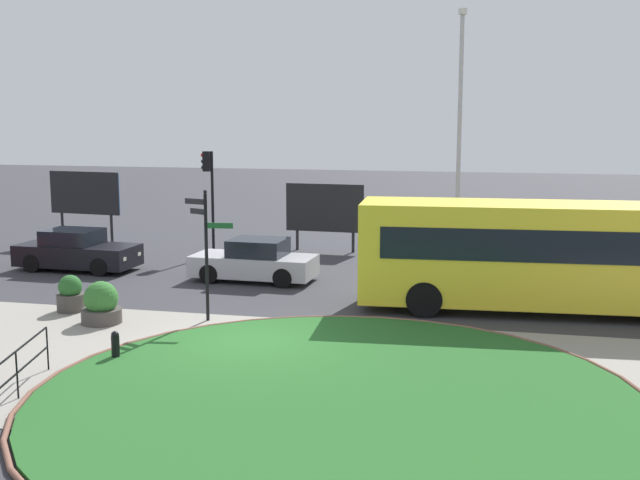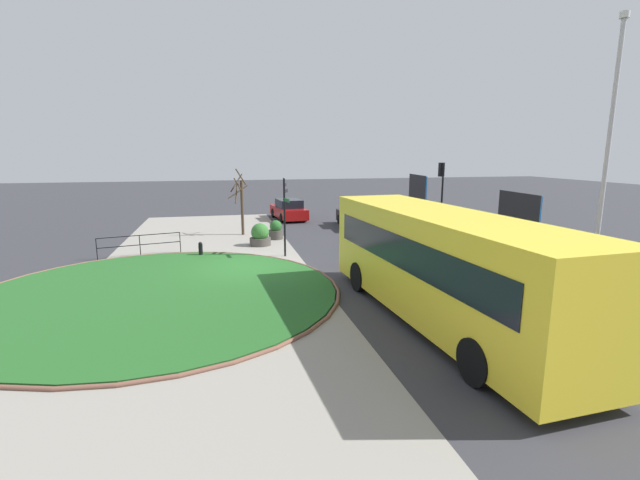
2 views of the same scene
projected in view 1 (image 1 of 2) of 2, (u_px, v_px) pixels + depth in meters
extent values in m
plane|color=#333338|center=(250.00, 344.00, 19.25)|extent=(120.00, 120.00, 0.00)
cube|color=gray|center=(226.00, 366.00, 17.57)|extent=(32.00, 8.52, 0.02)
cylinder|color=#235B23|center=(337.00, 396.00, 15.58)|extent=(12.04, 12.04, 0.10)
torus|color=brown|center=(337.00, 396.00, 15.58)|extent=(12.35, 12.35, 0.11)
cylinder|color=black|center=(207.00, 258.00, 21.17)|extent=(0.09, 0.09, 3.47)
sphere|color=black|center=(205.00, 192.00, 20.89)|extent=(0.10, 0.10, 0.10)
cube|color=black|center=(195.00, 201.00, 21.11)|extent=(0.61, 0.21, 0.15)
cube|color=black|center=(197.00, 211.00, 21.16)|extent=(0.49, 0.24, 0.15)
cube|color=#195128|center=(220.00, 226.00, 21.01)|extent=(0.69, 0.14, 0.15)
cylinder|color=black|center=(116.00, 348.00, 17.95)|extent=(0.19, 0.19, 0.57)
sphere|color=black|center=(115.00, 335.00, 17.90)|extent=(0.18, 0.18, 0.18)
cube|color=black|center=(16.00, 352.00, 15.40)|extent=(0.84, 3.47, 0.03)
cube|color=black|center=(17.00, 373.00, 15.47)|extent=(0.84, 3.47, 0.03)
cylinder|color=black|center=(47.00, 349.00, 17.23)|extent=(0.04, 0.04, 0.97)
cylinder|color=black|center=(17.00, 376.00, 15.47)|extent=(0.04, 0.04, 0.97)
cube|color=yellow|center=(544.00, 254.00, 22.16)|extent=(10.36, 3.04, 2.82)
cube|color=black|center=(550.00, 247.00, 20.90)|extent=(8.99, 0.57, 0.88)
cube|color=black|center=(540.00, 233.00, 23.28)|extent=(8.99, 0.57, 0.88)
cube|color=black|center=(362.00, 244.00, 22.95)|extent=(0.14, 1.98, 1.10)
cube|color=black|center=(362.00, 208.00, 22.79)|extent=(0.10, 1.33, 0.28)
cylinder|color=black|center=(424.00, 299.00, 21.78)|extent=(1.02, 0.36, 1.00)
cylinder|color=black|center=(427.00, 283.00, 23.95)|extent=(1.02, 0.36, 1.00)
cube|color=black|center=(78.00, 255.00, 28.38)|extent=(4.37, 1.94, 0.75)
cube|color=black|center=(73.00, 237.00, 28.32)|extent=(1.93, 1.63, 0.54)
cube|color=#EAEACC|center=(139.00, 254.00, 28.33)|extent=(0.03, 0.20, 0.12)
cube|color=#EAEACC|center=(125.00, 259.00, 27.32)|extent=(0.03, 0.20, 0.12)
cylinder|color=black|center=(123.00, 259.00, 28.84)|extent=(0.65, 0.24, 0.64)
cylinder|color=black|center=(100.00, 267.00, 27.31)|extent=(0.65, 0.24, 0.64)
cylinder|color=black|center=(58.00, 256.00, 29.53)|extent=(0.65, 0.24, 0.64)
cylinder|color=black|center=(32.00, 263.00, 27.99)|extent=(0.65, 0.24, 0.64)
cube|color=#B7B7BC|center=(254.00, 265.00, 26.56)|extent=(4.19, 1.91, 0.69)
cube|color=black|center=(258.00, 247.00, 26.41)|extent=(1.87, 1.61, 0.56)
cube|color=#EAEACC|center=(190.00, 264.00, 26.58)|extent=(0.03, 0.20, 0.12)
cube|color=#EAEACC|center=(203.00, 259.00, 27.58)|extent=(0.03, 0.20, 0.12)
cylinder|color=black|center=(209.00, 274.00, 26.15)|extent=(0.65, 0.24, 0.64)
cylinder|color=black|center=(227.00, 265.00, 27.67)|extent=(0.65, 0.24, 0.64)
cylinder|color=black|center=(283.00, 278.00, 25.50)|extent=(0.65, 0.24, 0.64)
cylinder|color=black|center=(297.00, 269.00, 27.02)|extent=(0.65, 0.24, 0.64)
cylinder|color=black|center=(213.00, 204.00, 31.05)|extent=(0.11, 0.11, 4.12)
cube|color=black|center=(207.00, 161.00, 30.82)|extent=(0.27, 0.27, 0.78)
sphere|color=red|center=(203.00, 155.00, 30.81)|extent=(0.16, 0.16, 0.16)
sphere|color=black|center=(203.00, 161.00, 30.85)|extent=(0.16, 0.16, 0.16)
sphere|color=black|center=(203.00, 168.00, 30.88)|extent=(0.16, 0.16, 0.16)
cylinder|color=#B7B7BC|center=(459.00, 140.00, 29.93)|extent=(0.16, 0.16, 9.18)
cylinder|color=silver|center=(463.00, 11.00, 29.19)|extent=(0.32, 0.32, 0.22)
cylinder|color=black|center=(297.00, 228.00, 32.56)|extent=(0.12, 0.12, 1.79)
cylinder|color=black|center=(353.00, 231.00, 31.95)|extent=(0.12, 0.12, 1.79)
cube|color=#1E66B2|center=(325.00, 208.00, 32.11)|extent=(3.16, 0.25, 1.85)
cube|color=black|center=(325.00, 208.00, 32.05)|extent=(3.25, 0.16, 1.95)
cylinder|color=black|center=(62.00, 217.00, 34.41)|extent=(0.12, 0.12, 2.22)
cylinder|color=black|center=(111.00, 220.00, 33.62)|extent=(0.12, 0.12, 2.22)
cube|color=#1E66B2|center=(85.00, 193.00, 33.84)|extent=(3.30, 0.46, 1.72)
cube|color=black|center=(84.00, 193.00, 33.78)|extent=(3.40, 0.38, 1.82)
cylinder|color=#47423D|center=(102.00, 316.00, 21.15)|extent=(1.07, 1.07, 0.40)
sphere|color=#33702D|center=(101.00, 298.00, 21.08)|extent=(0.91, 0.91, 0.91)
cylinder|color=#47423D|center=(71.00, 303.00, 22.43)|extent=(0.78, 0.78, 0.51)
sphere|color=#286028|center=(70.00, 287.00, 22.35)|extent=(0.66, 0.66, 0.66)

